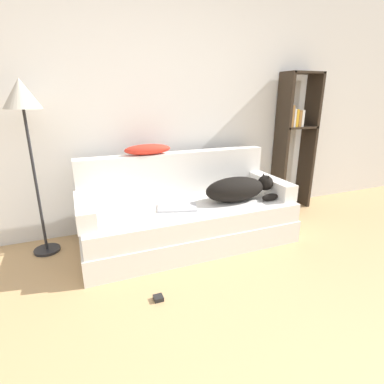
% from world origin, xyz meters
% --- Properties ---
extents(wall_back, '(8.14, 0.06, 2.70)m').
position_xyz_m(wall_back, '(0.00, 2.34, 1.35)').
color(wall_back, silver).
rests_on(wall_back, ground_plane).
extents(couch, '(2.03, 0.87, 0.40)m').
position_xyz_m(couch, '(0.14, 1.73, 0.20)').
color(couch, silver).
rests_on(couch, ground_plane).
extents(couch_backrest, '(1.99, 0.15, 0.44)m').
position_xyz_m(couch_backrest, '(0.14, 2.09, 0.62)').
color(couch_backrest, silver).
rests_on(couch_backrest, couch).
extents(couch_arm_left, '(0.15, 0.68, 0.16)m').
position_xyz_m(couch_arm_left, '(-0.80, 1.72, 0.48)').
color(couch_arm_left, silver).
rests_on(couch_arm_left, couch).
extents(couch_arm_right, '(0.15, 0.68, 0.16)m').
position_xyz_m(couch_arm_right, '(1.08, 1.72, 0.48)').
color(couch_arm_right, silver).
rests_on(couch_arm_right, couch).
extents(dog, '(0.74, 0.30, 0.24)m').
position_xyz_m(dog, '(0.64, 1.63, 0.52)').
color(dog, black).
rests_on(dog, couch).
extents(laptop, '(0.41, 0.32, 0.02)m').
position_xyz_m(laptop, '(0.01, 1.66, 0.41)').
color(laptop, '#B7B7BC').
rests_on(laptop, couch).
extents(throw_pillow, '(0.46, 0.16, 0.10)m').
position_xyz_m(throw_pillow, '(-0.15, 2.08, 0.89)').
color(throw_pillow, red).
rests_on(throw_pillow, couch_backrest).
extents(bookshelf, '(0.46, 0.26, 1.65)m').
position_xyz_m(bookshelf, '(1.72, 2.16, 0.94)').
color(bookshelf, '#2D2319').
rests_on(bookshelf, ground_plane).
extents(floor_lamp, '(0.30, 0.30, 1.53)m').
position_xyz_m(floor_lamp, '(-1.16, 2.04, 1.31)').
color(floor_lamp, '#232326').
rests_on(floor_lamp, ground_plane).
extents(power_adapter, '(0.07, 0.07, 0.03)m').
position_xyz_m(power_adapter, '(-0.39, 0.96, 0.02)').
color(power_adapter, black).
rests_on(power_adapter, ground_plane).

